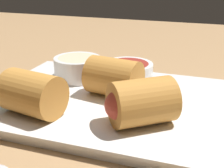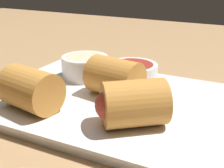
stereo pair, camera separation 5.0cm
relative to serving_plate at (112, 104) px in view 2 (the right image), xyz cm
name	(u,v)px [view 2 (the right image)]	position (x,y,z in cm)	size (l,w,h in cm)	color
table_surface	(117,116)	(0.58, 0.21, -1.76)	(180.00, 140.00, 2.00)	#A87F54
serving_plate	(112,104)	(0.00, 0.00, 0.00)	(33.48, 24.26, 1.50)	white
roll_front_left	(112,77)	(-0.60, 1.24, 3.30)	(8.05, 6.20, 5.12)	#C68438
roll_front_right	(28,89)	(-7.70, -7.09, 3.30)	(8.07, 6.30, 5.12)	#C68438
roll_back_left	(130,104)	(4.98, -5.57, 3.30)	(8.51, 8.22, 5.12)	#C68438
dipping_bowl_near	(134,74)	(0.81, 5.32, 2.56)	(7.16, 7.16, 3.35)	white
dipping_bowl_far	(85,66)	(-7.50, 5.63, 2.56)	(7.16, 7.16, 3.35)	white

